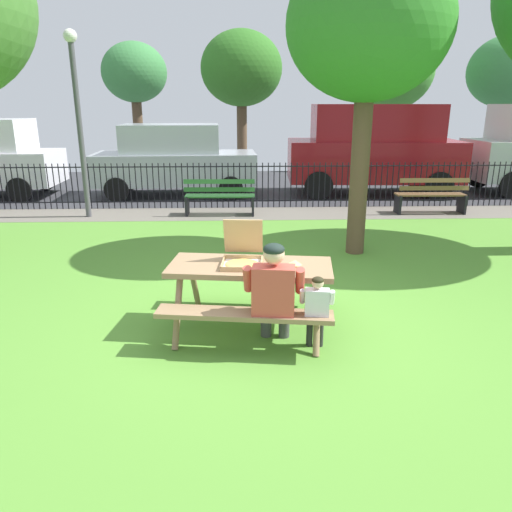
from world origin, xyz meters
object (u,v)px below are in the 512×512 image
Objects in this scene: parked_car_left at (175,159)px; parked_car_center at (374,147)px; far_tree_midright at (390,71)px; far_tree_right at (507,72)px; pizza_slice_on_table at (294,264)px; far_tree_center at (241,69)px; tree_midground_left at (369,27)px; picnic_table_foreground at (250,279)px; child_at_table at (317,307)px; far_tree_midleft at (134,74)px; lamp_post_walkway at (77,106)px; pizza_box_open at (242,256)px; park_bench_right at (431,196)px; park_bench_center at (220,197)px; adult_at_table at (274,292)px.

parked_car_center reaches higher than parked_car_left.
far_tree_midright is 1.04× the size of far_tree_right.
far_tree_right is (10.00, 14.87, 2.86)m from pizza_slice_on_table.
tree_midground_left is at bearing -81.26° from far_tree_center.
pizza_slice_on_table is at bearing -74.75° from parked_car_left.
picnic_table_foreground is at bearing -122.87° from tree_midground_left.
parked_car_center is at bearing 0.01° from parked_car_left.
child_at_table is 0.18× the size of far_tree_midleft.
lamp_post_walkway is at bearing -121.85° from parked_car_left.
far_tree_center is at bearing 89.43° from pizza_box_open.
park_bench_right reaches higher than pizza_slice_on_table.
child_at_table is at bearing -74.72° from parked_car_left.
pizza_box_open is at bearing -126.97° from park_bench_right.
park_bench_right is at bearing -124.53° from far_tree_right.
child_at_table reaches higher than park_bench_right.
parked_car_center reaches higher than child_at_table.
park_bench_center is 5.06m from parked_car_center.
tree_midground_left is at bearing -56.47° from parked_car_left.
far_tree_center is at bearing 98.74° from tree_midground_left.
adult_at_table is at bearing -59.72° from lamp_post_walkway.
far_tree_midright reaches higher than far_tree_midleft.
park_bench_center is (-1.19, 6.58, -0.10)m from child_at_table.
tree_midground_left is (-2.48, -3.03, 3.17)m from park_bench_right.
lamp_post_walkway reaches higher than park_bench_right.
child_at_table is at bearing -43.54° from picnic_table_foreground.
child_at_table is (0.65, -0.62, -0.08)m from picnic_table_foreground.
tree_midground_left is 12.54m from far_tree_midright.
pizza_box_open is 0.12× the size of parked_car_center.
lamp_post_walkway is at bearing -179.68° from park_bench_right.
child_at_table is 0.18× the size of tree_midground_left.
park_bench_center is 10.03m from far_tree_midleft.
far_tree_right reaches higher than parked_car_center.
picnic_table_foreground is 8.82m from parked_car_left.
far_tree_midleft is 14.51m from far_tree_right.
park_bench_center is 11.41m from far_tree_midright.
park_bench_center is 4.92m from park_bench_right.
tree_midground_left is 0.95× the size of far_tree_right.
park_bench_center is at bearing -141.17° from far_tree_right.
tree_midground_left is at bearing -51.22° from park_bench_center.
park_bench_center is 3.61m from lamp_post_walkway.
far_tree_right reaches higher than park_bench_center.
pizza_slice_on_table is 0.58m from adult_at_table.
tree_midground_left is at bearing -125.80° from far_tree_right.
pizza_slice_on_table is 0.16× the size of park_bench_right.
park_bench_center is at bearing 94.41° from pizza_box_open.
far_tree_center is at bearing 67.99° from lamp_post_walkway.
adult_at_table is 16.21m from far_tree_midleft.
far_tree_center is (0.61, 8.87, 3.31)m from park_bench_center.
far_tree_midleft is (-4.51, 14.87, 2.77)m from pizza_slice_on_table.
lamp_post_walkway reaches higher than parked_car_left.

